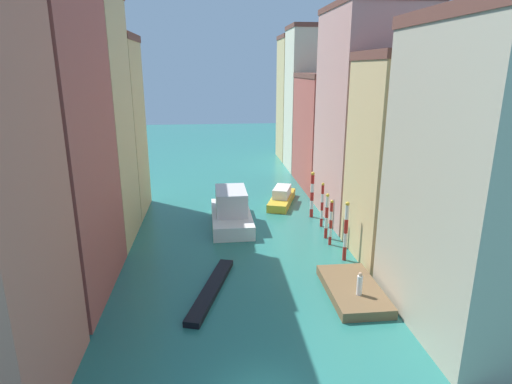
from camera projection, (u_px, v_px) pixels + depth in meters
ground_plane at (235, 219)px, 43.00m from camera, size 154.00×154.00×0.00m
building_left_1 at (32, 144)px, 26.22m from camera, size 7.99×10.88×20.43m
building_left_2 at (77, 122)px, 35.06m from camera, size 7.99×7.84×20.83m
building_left_3 at (101, 128)px, 42.73m from camera, size 7.99×7.24×17.92m
building_right_0 at (490, 179)px, 23.28m from camera, size 7.99×11.14×17.73m
building_right_1 at (409, 159)px, 32.79m from camera, size 7.99×7.49×15.97m
building_right_2 at (368, 116)px, 41.27m from camera, size 7.99×11.02×20.43m
building_right_3 at (332, 131)px, 53.54m from camera, size 7.99×12.17×14.15m
building_right_4 at (315, 100)px, 62.21m from camera, size 7.99×7.46×20.55m
building_right_5 at (303, 99)px, 69.90m from camera, size 7.99×7.68×19.77m
waterfront_dock at (353, 290)px, 28.68m from camera, size 3.44×6.57×0.65m
person_on_dock at (360, 284)px, 27.27m from camera, size 0.36×0.36×1.58m
mooring_pole_0 at (346, 231)px, 33.22m from camera, size 0.33×0.33×4.88m
mooring_pole_1 at (331, 222)px, 36.27m from camera, size 0.28×0.28×4.07m
mooring_pole_2 at (327, 216)px, 37.69m from camera, size 0.32×0.32×4.19m
mooring_pole_3 at (322, 204)px, 40.46m from camera, size 0.29×0.29×4.39m
mooring_pole_4 at (312, 194)px, 43.01m from camera, size 0.39×0.39×4.79m
vaporetto_white at (231, 211)px, 41.27m from camera, size 3.84×9.08×3.55m
gondola_black at (211, 289)px, 28.98m from camera, size 3.40×8.59×0.41m
motorboat_0 at (282, 197)px, 47.83m from camera, size 4.30×7.52×1.93m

